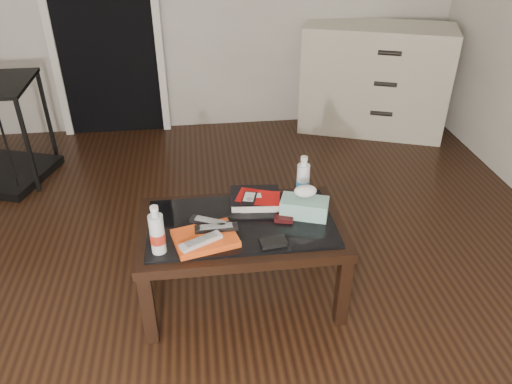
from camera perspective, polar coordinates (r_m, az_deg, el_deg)
ground at (r=2.55m, az=-11.89°, el=-16.22°), size 5.00×5.00×0.00m
doorway at (r=4.31m, az=-17.29°, el=19.25°), size 0.90×0.08×2.07m
coffee_table at (r=2.47m, az=-1.68°, el=-4.71°), size 1.00×0.60×0.46m
dresser at (r=4.45m, az=13.34°, el=12.42°), size 1.30×0.88×0.90m
magazines at (r=2.31m, az=-5.82°, el=-5.29°), size 0.32×0.27×0.03m
remote_silver at (r=2.25m, az=-6.32°, el=-5.59°), size 0.20×0.14×0.02m
remote_black_front at (r=2.33m, az=-4.56°, el=-4.08°), size 0.20×0.05×0.02m
remote_black_back at (r=2.37m, az=-5.23°, el=-3.44°), size 0.20×0.13×0.02m
textbook at (r=2.56m, az=-0.11°, el=-0.77°), size 0.27×0.22×0.05m
dvd_mailers at (r=2.54m, az=0.04°, el=-0.48°), size 0.23×0.19×0.01m
ipod at (r=2.50m, az=-0.79°, el=-0.68°), size 0.09×0.12×0.02m
flip_phone at (r=2.44m, az=3.19°, el=-3.09°), size 0.10×0.07×0.02m
wallet at (r=2.29m, az=1.99°, el=-5.75°), size 0.13×0.08×0.02m
water_bottle_left at (r=2.22m, az=-11.28°, el=-4.22°), size 0.07×0.07×0.24m
water_bottle_right at (r=2.57m, az=5.41°, el=1.68°), size 0.08×0.08×0.24m
tissue_box at (r=2.47m, az=5.55°, el=-1.76°), size 0.26×0.19×0.09m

